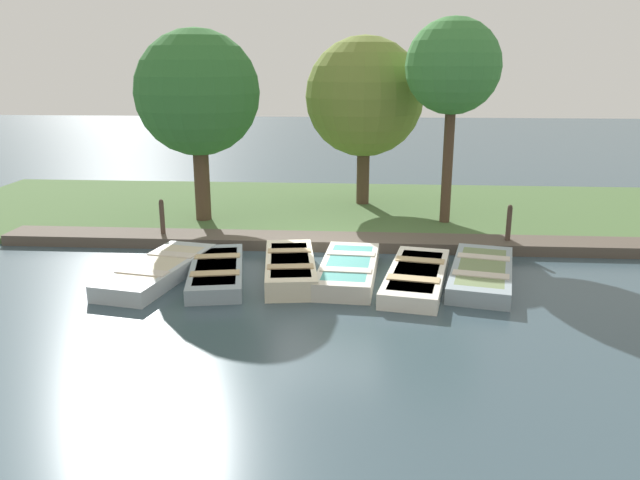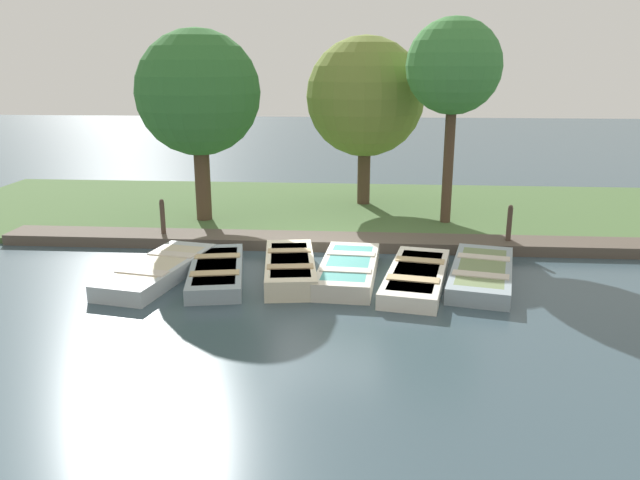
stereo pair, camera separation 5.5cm
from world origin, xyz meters
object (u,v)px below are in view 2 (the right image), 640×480
at_px(rowboat_5, 482,273).
at_px(mooring_post_near, 163,221).
at_px(rowboat_0, 158,270).
at_px(park_tree_center, 454,68).
at_px(park_tree_far_left, 198,94).
at_px(rowboat_2, 290,268).
at_px(mooring_post_far, 509,228).
at_px(rowboat_4, 416,276).
at_px(rowboat_1, 216,271).
at_px(park_tree_left, 365,97).
at_px(rowboat_3, 348,270).

xyz_separation_m(rowboat_5, mooring_post_near, (-2.26, -7.44, 0.40)).
distance_m(rowboat_0, mooring_post_near, 2.71).
relative_size(rowboat_5, park_tree_center, 0.61).
height_order(rowboat_0, park_tree_far_left, park_tree_far_left).
height_order(rowboat_2, park_tree_far_left, park_tree_far_left).
relative_size(mooring_post_near, mooring_post_far, 1.00).
bearing_deg(rowboat_4, rowboat_2, -83.95).
distance_m(rowboat_1, park_tree_left, 8.19).
bearing_deg(mooring_post_far, rowboat_5, -23.79).
height_order(mooring_post_far, park_tree_far_left, park_tree_far_left).
xyz_separation_m(rowboat_2, park_tree_left, (-6.73, 1.47, 3.15)).
height_order(rowboat_2, rowboat_4, rowboat_2).
bearing_deg(rowboat_4, rowboat_5, 112.63).
height_order(mooring_post_near, mooring_post_far, same).
height_order(rowboat_0, park_tree_left, park_tree_left).
relative_size(rowboat_4, mooring_post_far, 2.99).
xyz_separation_m(mooring_post_near, park_tree_far_left, (-1.99, 0.52, 3.00)).
bearing_deg(park_tree_left, rowboat_1, -23.43).
distance_m(rowboat_2, park_tree_center, 7.12).
height_order(rowboat_3, park_tree_far_left, park_tree_far_left).
bearing_deg(rowboat_5, mooring_post_near, -94.31).
bearing_deg(rowboat_3, rowboat_4, 83.73).
height_order(rowboat_4, mooring_post_far, mooring_post_far).
distance_m(rowboat_4, park_tree_center, 6.35).
bearing_deg(rowboat_5, park_tree_left, -146.75).
bearing_deg(park_tree_left, mooring_post_far, 38.60).
distance_m(mooring_post_near, park_tree_far_left, 3.64).
bearing_deg(rowboat_3, park_tree_far_left, -131.81).
distance_m(rowboat_2, mooring_post_far, 5.51).
height_order(rowboat_2, park_tree_left, park_tree_left).
bearing_deg(rowboat_1, rowboat_3, 83.90).
xyz_separation_m(rowboat_2, rowboat_3, (-0.04, 1.22, -0.03)).
height_order(rowboat_2, mooring_post_far, mooring_post_far).
xyz_separation_m(mooring_post_near, park_tree_center, (-2.20, 7.20, 3.66)).
xyz_separation_m(rowboat_4, park_tree_left, (-6.94, -1.15, 3.21)).
bearing_deg(mooring_post_far, park_tree_center, -150.71).
distance_m(rowboat_3, rowboat_4, 1.42).
distance_m(rowboat_4, mooring_post_near, 6.60).
height_order(rowboat_1, rowboat_4, rowboat_4).
relative_size(rowboat_3, mooring_post_far, 2.69).
bearing_deg(mooring_post_far, rowboat_3, -58.49).
bearing_deg(mooring_post_far, rowboat_2, -64.82).
relative_size(mooring_post_near, park_tree_center, 0.20).
bearing_deg(mooring_post_near, rowboat_5, 73.06).
bearing_deg(park_tree_center, rowboat_3, -29.24).
bearing_deg(rowboat_1, mooring_post_near, -153.22).
bearing_deg(rowboat_4, park_tree_far_left, -118.56).
distance_m(rowboat_1, rowboat_4, 4.14).
xyz_separation_m(park_tree_left, park_tree_center, (2.19, 2.27, 0.86)).
relative_size(rowboat_1, rowboat_4, 0.94).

